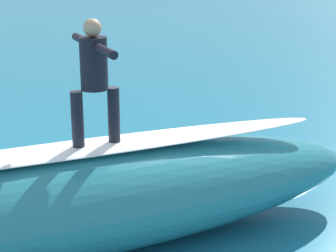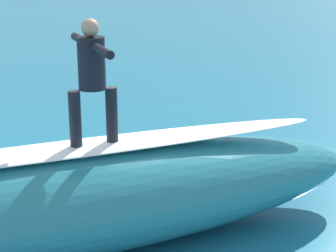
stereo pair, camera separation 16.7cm
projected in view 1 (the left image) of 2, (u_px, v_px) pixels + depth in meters
ground_plane at (108, 201)px, 9.72m from camera, size 120.00×120.00×0.00m
wave_crest at (70, 202)px, 8.00m from camera, size 9.34×4.74×1.44m
wave_foam_lip at (67, 151)px, 7.78m from camera, size 7.62×3.01×0.08m
surfboard_riding at (97, 147)px, 7.93m from camera, size 2.17×1.21×0.08m
surfer_riding at (94, 73)px, 7.62m from camera, size 0.65×1.56×1.71m
surfboard_paddling at (216, 156)px, 11.69m from camera, size 1.23×2.39×0.09m
surfer_paddling at (219, 149)px, 11.53m from camera, size 0.72×1.62×0.30m
foam_patch_near at (171, 219)px, 8.94m from camera, size 0.87×0.89×0.16m
foam_patch_far at (223, 149)px, 11.98m from camera, size 1.17×1.28×0.16m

